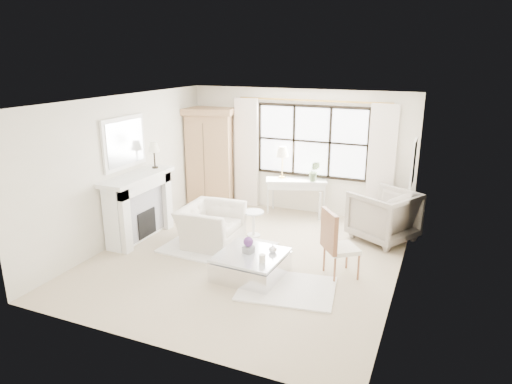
% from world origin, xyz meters
% --- Properties ---
extents(floor, '(5.50, 5.50, 0.00)m').
position_xyz_m(floor, '(0.00, 0.00, 0.00)').
color(floor, '#C3B091').
rests_on(floor, ground).
extents(ceiling, '(5.50, 5.50, 0.00)m').
position_xyz_m(ceiling, '(0.00, 0.00, 2.70)').
color(ceiling, silver).
rests_on(ceiling, ground).
extents(wall_back, '(5.00, 0.00, 5.00)m').
position_xyz_m(wall_back, '(0.00, 2.75, 1.35)').
color(wall_back, white).
rests_on(wall_back, ground).
extents(wall_front, '(5.00, 0.00, 5.00)m').
position_xyz_m(wall_front, '(0.00, -2.75, 1.35)').
color(wall_front, white).
rests_on(wall_front, ground).
extents(wall_left, '(0.00, 5.50, 5.50)m').
position_xyz_m(wall_left, '(-2.50, 0.00, 1.35)').
color(wall_left, beige).
rests_on(wall_left, ground).
extents(wall_right, '(0.00, 5.50, 5.50)m').
position_xyz_m(wall_right, '(2.50, 0.00, 1.35)').
color(wall_right, silver).
rests_on(wall_right, ground).
extents(window_pane, '(2.40, 0.02, 1.50)m').
position_xyz_m(window_pane, '(0.30, 2.73, 1.60)').
color(window_pane, white).
rests_on(window_pane, wall_back).
extents(window_frame, '(2.50, 0.04, 1.50)m').
position_xyz_m(window_frame, '(0.30, 2.72, 1.60)').
color(window_frame, black).
rests_on(window_frame, wall_back).
extents(curtain_rod, '(3.30, 0.04, 0.04)m').
position_xyz_m(curtain_rod, '(0.30, 2.67, 2.47)').
color(curtain_rod, '#BB8F41').
rests_on(curtain_rod, wall_back).
extents(curtain_left, '(0.55, 0.10, 2.47)m').
position_xyz_m(curtain_left, '(-1.20, 2.65, 1.24)').
color(curtain_left, white).
rests_on(curtain_left, ground).
extents(curtain_right, '(0.55, 0.10, 2.47)m').
position_xyz_m(curtain_right, '(1.80, 2.65, 1.24)').
color(curtain_right, white).
rests_on(curtain_right, ground).
extents(fireplace, '(0.58, 1.66, 1.26)m').
position_xyz_m(fireplace, '(-2.27, 0.00, 0.65)').
color(fireplace, white).
rests_on(fireplace, ground).
extents(mirror_frame, '(0.05, 1.15, 0.95)m').
position_xyz_m(mirror_frame, '(-2.47, 0.00, 1.84)').
color(mirror_frame, white).
rests_on(mirror_frame, wall_left).
extents(mirror_glass, '(0.02, 1.00, 0.80)m').
position_xyz_m(mirror_glass, '(-2.44, 0.00, 1.84)').
color(mirror_glass, '#B9BEC5').
rests_on(mirror_glass, wall_left).
extents(art_frame, '(0.04, 0.62, 0.82)m').
position_xyz_m(art_frame, '(2.47, 1.70, 1.55)').
color(art_frame, silver).
rests_on(art_frame, wall_right).
extents(art_canvas, '(0.01, 0.52, 0.72)m').
position_xyz_m(art_canvas, '(2.45, 1.70, 1.55)').
color(art_canvas, '#B5A68C').
rests_on(art_canvas, wall_right).
extents(mantel_lamp, '(0.22, 0.22, 0.51)m').
position_xyz_m(mantel_lamp, '(-2.22, 0.56, 1.65)').
color(mantel_lamp, black).
rests_on(mantel_lamp, fireplace).
extents(armoire, '(1.25, 0.94, 2.24)m').
position_xyz_m(armoire, '(-2.02, 2.43, 1.14)').
color(armoire, tan).
rests_on(armoire, floor).
extents(console_table, '(1.38, 0.87, 0.80)m').
position_xyz_m(console_table, '(0.06, 2.45, 0.40)').
color(console_table, silver).
rests_on(console_table, floor).
extents(console_lamp, '(0.28, 0.28, 0.69)m').
position_xyz_m(console_lamp, '(-0.27, 2.47, 1.36)').
color(console_lamp, gold).
rests_on(console_lamp, console_table).
extents(orchid_plant, '(0.26, 0.22, 0.44)m').
position_xyz_m(orchid_plant, '(0.46, 2.45, 1.02)').
color(orchid_plant, '#5E744D').
rests_on(orchid_plant, console_table).
extents(side_table, '(0.40, 0.40, 0.51)m').
position_xyz_m(side_table, '(-0.29, 0.93, 0.33)').
color(side_table, white).
rests_on(side_table, floor).
extents(rug_left, '(1.93, 1.40, 0.03)m').
position_xyz_m(rug_left, '(-0.66, 0.13, 0.02)').
color(rug_left, white).
rests_on(rug_left, floor).
extents(rug_right, '(1.56, 1.27, 0.03)m').
position_xyz_m(rug_right, '(1.01, -0.81, 0.01)').
color(rug_right, white).
rests_on(rug_right, floor).
extents(club_armchair, '(1.01, 1.15, 0.73)m').
position_xyz_m(club_armchair, '(-0.86, 0.27, 0.37)').
color(club_armchair, silver).
rests_on(club_armchair, floor).
extents(wingback_chair, '(1.43, 1.42, 0.97)m').
position_xyz_m(wingback_chair, '(2.03, 1.74, 0.48)').
color(wingback_chair, gray).
rests_on(wingback_chair, floor).
extents(french_chair, '(0.68, 0.68, 1.08)m').
position_xyz_m(french_chair, '(1.62, -0.05, 0.31)').
color(french_chair, '#915E3C').
rests_on(french_chair, floor).
extents(coffee_table, '(1.05, 1.05, 0.38)m').
position_xyz_m(coffee_table, '(0.33, -0.61, 0.18)').
color(coffee_table, silver).
rests_on(coffee_table, floor).
extents(planter_box, '(0.18, 0.18, 0.11)m').
position_xyz_m(planter_box, '(0.28, -0.59, 0.44)').
color(planter_box, gray).
rests_on(planter_box, coffee_table).
extents(planter_flowers, '(0.16, 0.16, 0.16)m').
position_xyz_m(planter_flowers, '(0.28, -0.59, 0.57)').
color(planter_flowers, '#61327D').
rests_on(planter_flowers, planter_box).
extents(pillar_candle, '(0.10, 0.10, 0.12)m').
position_xyz_m(pillar_candle, '(0.61, -0.81, 0.44)').
color(pillar_candle, white).
rests_on(pillar_candle, coffee_table).
extents(coffee_vase, '(0.13, 0.13, 0.14)m').
position_xyz_m(coffee_vase, '(0.63, -0.43, 0.45)').
color(coffee_vase, silver).
rests_on(coffee_vase, coffee_table).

